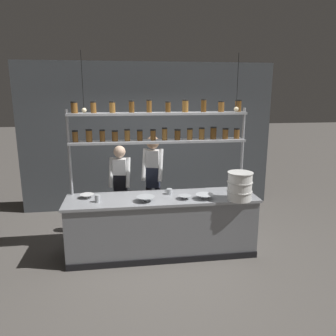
{
  "coord_description": "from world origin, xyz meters",
  "views": [
    {
      "loc": [
        -0.58,
        -4.7,
        2.49
      ],
      "look_at": [
        0.12,
        0.2,
        1.32
      ],
      "focal_mm": 35.0,
      "sensor_mm": 36.0,
      "label": 1
    }
  ],
  "objects_px": {
    "prep_bowl_near_right": "(87,196)",
    "serving_cup_by_board": "(98,198)",
    "chef_center": "(153,177)",
    "prep_bowl_center_back": "(205,197)",
    "prep_bowl_center_front": "(146,199)",
    "spice_shelf_unit": "(160,131)",
    "chef_left": "(121,185)",
    "prep_bowl_near_left": "(185,197)",
    "container_stack": "(240,186)",
    "serving_cup_front": "(169,191)"
  },
  "relations": [
    {
      "from": "spice_shelf_unit",
      "to": "serving_cup_by_board",
      "type": "relative_size",
      "value": 25.78
    },
    {
      "from": "chef_center",
      "to": "container_stack",
      "type": "height_order",
      "value": "chef_center"
    },
    {
      "from": "chef_center",
      "to": "prep_bowl_near_right",
      "type": "distance_m",
      "value": 1.29
    },
    {
      "from": "chef_center",
      "to": "prep_bowl_near_left",
      "type": "xyz_separation_m",
      "value": [
        0.38,
        -0.97,
        -0.07
      ]
    },
    {
      "from": "chef_left",
      "to": "container_stack",
      "type": "relative_size",
      "value": 3.8
    },
    {
      "from": "chef_left",
      "to": "chef_center",
      "type": "relative_size",
      "value": 0.92
    },
    {
      "from": "container_stack",
      "to": "prep_bowl_center_front",
      "type": "xyz_separation_m",
      "value": [
        -1.37,
        0.12,
        -0.17
      ]
    },
    {
      "from": "spice_shelf_unit",
      "to": "chef_left",
      "type": "bearing_deg",
      "value": 144.29
    },
    {
      "from": "prep_bowl_near_left",
      "to": "spice_shelf_unit",
      "type": "bearing_deg",
      "value": 123.34
    },
    {
      "from": "serving_cup_by_board",
      "to": "spice_shelf_unit",
      "type": "bearing_deg",
      "value": 23.97
    },
    {
      "from": "serving_cup_by_board",
      "to": "chef_left",
      "type": "bearing_deg",
      "value": 69.5
    },
    {
      "from": "spice_shelf_unit",
      "to": "prep_bowl_center_back",
      "type": "bearing_deg",
      "value": -40.47
    },
    {
      "from": "prep_bowl_center_front",
      "to": "serving_cup_by_board",
      "type": "relative_size",
      "value": 2.51
    },
    {
      "from": "spice_shelf_unit",
      "to": "prep_bowl_center_front",
      "type": "bearing_deg",
      "value": -118.54
    },
    {
      "from": "prep_bowl_center_back",
      "to": "spice_shelf_unit",
      "type": "bearing_deg",
      "value": 139.53
    },
    {
      "from": "prep_bowl_near_left",
      "to": "prep_bowl_center_front",
      "type": "bearing_deg",
      "value": -177.41
    },
    {
      "from": "chef_left",
      "to": "serving_cup_by_board",
      "type": "height_order",
      "value": "chef_left"
    },
    {
      "from": "spice_shelf_unit",
      "to": "prep_bowl_center_front",
      "type": "xyz_separation_m",
      "value": [
        -0.27,
        -0.5,
        -0.93
      ]
    },
    {
      "from": "prep_bowl_near_left",
      "to": "serving_cup_by_board",
      "type": "distance_m",
      "value": 1.28
    },
    {
      "from": "spice_shelf_unit",
      "to": "prep_bowl_near_left",
      "type": "xyz_separation_m",
      "value": [
        0.31,
        -0.48,
        -0.94
      ]
    },
    {
      "from": "chef_center",
      "to": "prep_bowl_near_left",
      "type": "bearing_deg",
      "value": -52.1
    },
    {
      "from": "prep_bowl_near_left",
      "to": "prep_bowl_center_front",
      "type": "relative_size",
      "value": 0.73
    },
    {
      "from": "prep_bowl_near_left",
      "to": "prep_bowl_near_right",
      "type": "xyz_separation_m",
      "value": [
        -1.45,
        0.26,
        0.0
      ]
    },
    {
      "from": "chef_center",
      "to": "prep_bowl_center_back",
      "type": "relative_size",
      "value": 6.61
    },
    {
      "from": "chef_center",
      "to": "prep_bowl_near_right",
      "type": "relative_size",
      "value": 8.27
    },
    {
      "from": "prep_bowl_center_back",
      "to": "prep_bowl_near_right",
      "type": "relative_size",
      "value": 1.25
    },
    {
      "from": "container_stack",
      "to": "prep_bowl_near_left",
      "type": "xyz_separation_m",
      "value": [
        -0.79,
        0.15,
        -0.18
      ]
    },
    {
      "from": "serving_cup_front",
      "to": "chef_left",
      "type": "bearing_deg",
      "value": 138.67
    },
    {
      "from": "chef_left",
      "to": "serving_cup_by_board",
      "type": "xyz_separation_m",
      "value": [
        -0.33,
        -0.88,
        0.07
      ]
    },
    {
      "from": "prep_bowl_center_front",
      "to": "prep_bowl_center_back",
      "type": "xyz_separation_m",
      "value": [
        0.88,
        -0.01,
        -0.0
      ]
    },
    {
      "from": "chef_center",
      "to": "prep_bowl_center_front",
      "type": "relative_size",
      "value": 6.43
    },
    {
      "from": "serving_cup_by_board",
      "to": "chef_center",
      "type": "bearing_deg",
      "value": 45.8
    },
    {
      "from": "chef_center",
      "to": "container_stack",
      "type": "relative_size",
      "value": 4.15
    },
    {
      "from": "prep_bowl_near_right",
      "to": "serving_cup_by_board",
      "type": "height_order",
      "value": "serving_cup_by_board"
    },
    {
      "from": "prep_bowl_near_left",
      "to": "prep_bowl_near_right",
      "type": "bearing_deg",
      "value": 169.89
    },
    {
      "from": "prep_bowl_near_left",
      "to": "prep_bowl_center_back",
      "type": "relative_size",
      "value": 0.75
    },
    {
      "from": "spice_shelf_unit",
      "to": "prep_bowl_center_front",
      "type": "distance_m",
      "value": 1.09
    },
    {
      "from": "container_stack",
      "to": "prep_bowl_near_right",
      "type": "distance_m",
      "value": 2.28
    },
    {
      "from": "prep_bowl_center_front",
      "to": "serving_cup_by_board",
      "type": "bearing_deg",
      "value": 173.98
    },
    {
      "from": "container_stack",
      "to": "prep_bowl_near_right",
      "type": "relative_size",
      "value": 1.99
    },
    {
      "from": "container_stack",
      "to": "prep_bowl_center_back",
      "type": "bearing_deg",
      "value": 167.58
    },
    {
      "from": "chef_left",
      "to": "chef_center",
      "type": "height_order",
      "value": "chef_center"
    },
    {
      "from": "chef_center",
      "to": "serving_cup_front",
      "type": "distance_m",
      "value": 0.73
    },
    {
      "from": "prep_bowl_center_front",
      "to": "spice_shelf_unit",
      "type": "bearing_deg",
      "value": 61.46
    },
    {
      "from": "container_stack",
      "to": "serving_cup_front",
      "type": "height_order",
      "value": "container_stack"
    },
    {
      "from": "chef_left",
      "to": "prep_bowl_near_right",
      "type": "height_order",
      "value": "chef_left"
    },
    {
      "from": "spice_shelf_unit",
      "to": "container_stack",
      "type": "relative_size",
      "value": 6.63
    },
    {
      "from": "container_stack",
      "to": "prep_bowl_near_left",
      "type": "distance_m",
      "value": 0.82
    },
    {
      "from": "prep_bowl_center_front",
      "to": "prep_bowl_near_right",
      "type": "distance_m",
      "value": 0.91
    },
    {
      "from": "spice_shelf_unit",
      "to": "serving_cup_front",
      "type": "bearing_deg",
      "value": -60.02
    }
  ]
}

